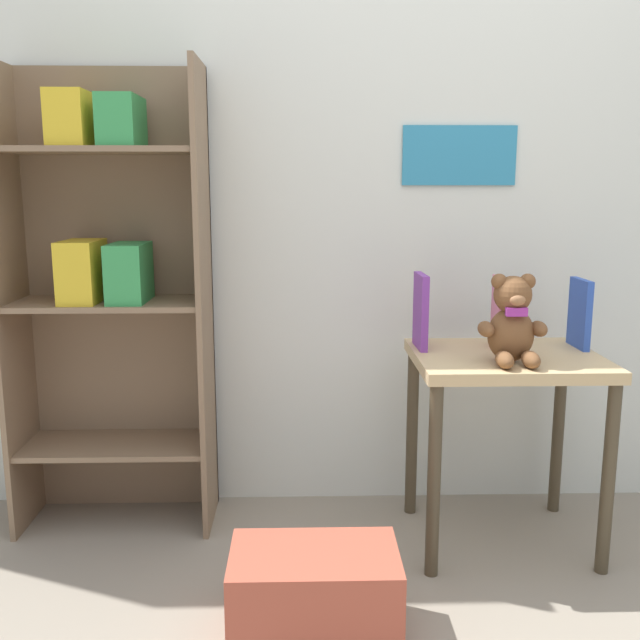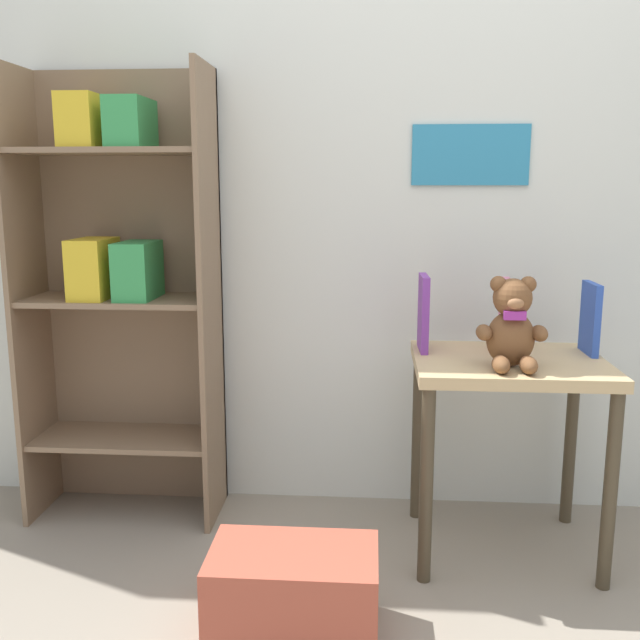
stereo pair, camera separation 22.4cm
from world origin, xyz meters
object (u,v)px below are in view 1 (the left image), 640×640
(bookshelf_side, at_px, (110,274))
(display_table, at_px, (505,386))
(storage_bin, at_px, (314,593))
(book_standing_purple, at_px, (421,311))
(book_standing_pink, at_px, (499,312))
(teddy_bear, at_px, (512,322))
(book_standing_blue, at_px, (580,313))

(bookshelf_side, relative_size, display_table, 2.44)
(display_table, distance_m, storage_bin, 0.88)
(bookshelf_side, bearing_deg, storage_bin, -46.26)
(display_table, relative_size, book_standing_purple, 2.60)
(bookshelf_side, relative_size, book_standing_purple, 6.35)
(display_table, height_order, book_standing_pink, book_standing_pink)
(teddy_bear, height_order, book_standing_pink, teddy_bear)
(book_standing_pink, bearing_deg, book_standing_blue, -1.94)
(bookshelf_side, height_order, book_standing_purple, bookshelf_side)
(bookshelf_side, bearing_deg, display_table, -9.29)
(teddy_bear, height_order, storage_bin, teddy_bear)
(display_table, distance_m, book_standing_purple, 0.36)
(teddy_bear, bearing_deg, storage_bin, -147.21)
(book_standing_purple, distance_m, book_standing_pink, 0.26)
(storage_bin, bearing_deg, display_table, 38.29)
(book_standing_pink, height_order, storage_bin, book_standing_pink)
(display_table, xyz_separation_m, book_standing_purple, (-0.26, 0.10, 0.23))
(bookshelf_side, height_order, teddy_bear, bookshelf_side)
(book_standing_purple, bearing_deg, book_standing_blue, -2.39)
(book_standing_pink, relative_size, book_standing_blue, 1.03)
(book_standing_purple, relative_size, book_standing_blue, 1.08)
(bookshelf_side, relative_size, storage_bin, 3.53)
(bookshelf_side, xyz_separation_m, book_standing_pink, (1.28, -0.10, -0.11))
(bookshelf_side, bearing_deg, book_standing_pink, -4.41)
(book_standing_pink, bearing_deg, teddy_bear, -92.37)
(book_standing_blue, bearing_deg, book_standing_pink, 174.40)
(book_standing_purple, relative_size, book_standing_pink, 1.05)
(teddy_bear, relative_size, book_standing_pink, 1.15)
(bookshelf_side, height_order, storage_bin, bookshelf_side)
(teddy_bear, distance_m, book_standing_blue, 0.34)
(book_standing_pink, bearing_deg, bookshelf_side, 178.31)
(book_standing_purple, bearing_deg, display_table, -22.13)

